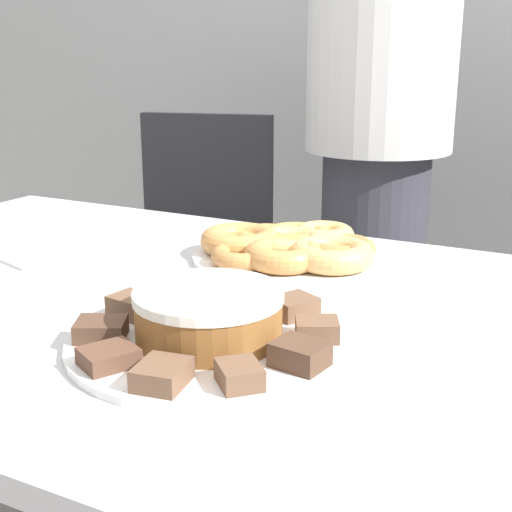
{
  "coord_description": "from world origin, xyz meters",
  "views": [
    {
      "loc": [
        0.48,
        -0.82,
        1.07
      ],
      "look_at": [
        0.03,
        0.05,
        0.78
      ],
      "focal_mm": 50.0,
      "sensor_mm": 36.0,
      "label": 1
    }
  ],
  "objects": [
    {
      "name": "lamington_7",
      "position": [
        0.12,
        -0.02,
        0.75
      ],
      "size": [
        0.07,
        0.07,
        0.03
      ],
      "rotation": [
        0.0,
        0.0,
        7.38
      ],
      "color": "brown",
      "rests_on": "plate_cake"
    },
    {
      "name": "person_standing",
      "position": [
        -0.06,
        0.88,
        0.87
      ],
      "size": [
        0.36,
        0.36,
        1.66
      ],
      "color": "#383842",
      "rests_on": "ground_plane"
    },
    {
      "name": "plate_cake",
      "position": [
        0.07,
        -0.13,
        0.73
      ],
      "size": [
        0.34,
        0.34,
        0.01
      ],
      "color": "white",
      "rests_on": "table"
    },
    {
      "name": "donut_8",
      "position": [
        -0.01,
        0.3,
        0.75
      ],
      "size": [
        0.12,
        0.12,
        0.03
      ],
      "color": "#D18E4C",
      "rests_on": "plate_donuts"
    },
    {
      "name": "donut_0",
      "position": [
        -0.0,
        0.24,
        0.75
      ],
      "size": [
        0.13,
        0.13,
        0.04
      ],
      "color": "#E5AD66",
      "rests_on": "plate_donuts"
    },
    {
      "name": "lamington_8",
      "position": [
        0.05,
        -0.01,
        0.75
      ],
      "size": [
        0.06,
        0.06,
        0.03
      ],
      "rotation": [
        0.0,
        0.0,
        8.01
      ],
      "color": "brown",
      "rests_on": "plate_cake"
    },
    {
      "name": "table",
      "position": [
        0.0,
        0.0,
        0.64
      ],
      "size": [
        1.58,
        0.89,
        0.72
      ],
      "color": "silver",
      "rests_on": "ground_plane"
    },
    {
      "name": "lamington_1",
      "position": [
        -0.05,
        -0.19,
        0.75
      ],
      "size": [
        0.08,
        0.07,
        0.02
      ],
      "rotation": [
        0.0,
        0.0,
        3.61
      ],
      "color": "#513828",
      "rests_on": "plate_cake"
    },
    {
      "name": "lamington_4",
      "position": [
        0.16,
        -0.23,
        0.75
      ],
      "size": [
        0.07,
        0.07,
        0.02
      ],
      "rotation": [
        0.0,
        0.0,
        5.5
      ],
      "color": "brown",
      "rests_on": "plate_cake"
    },
    {
      "name": "donut_2",
      "position": [
        -0.08,
        0.22,
        0.75
      ],
      "size": [
        0.14,
        0.14,
        0.04
      ],
      "color": "#D18E4C",
      "rests_on": "plate_donuts"
    },
    {
      "name": "lamington_5",
      "position": [
        0.19,
        -0.15,
        0.75
      ],
      "size": [
        0.06,
        0.06,
        0.03
      ],
      "rotation": [
        0.0,
        0.0,
        6.13
      ],
      "color": "#513828",
      "rests_on": "plate_cake"
    },
    {
      "name": "donut_1",
      "position": [
        -0.06,
        0.28,
        0.75
      ],
      "size": [
        0.11,
        0.11,
        0.03
      ],
      "color": "tan",
      "rests_on": "plate_donuts"
    },
    {
      "name": "lamington_9",
      "position": [
        -0.03,
        -0.04,
        0.75
      ],
      "size": [
        0.07,
        0.07,
        0.02
      ],
      "rotation": [
        0.0,
        0.0,
        8.64
      ],
      "color": "brown",
      "rests_on": "plate_cake"
    },
    {
      "name": "donut_3",
      "position": [
        -0.04,
        0.15,
        0.75
      ],
      "size": [
        0.1,
        0.1,
        0.03
      ],
      "color": "#C68447",
      "rests_on": "plate_donuts"
    },
    {
      "name": "frosted_cake",
      "position": [
        0.07,
        -0.13,
        0.76
      ],
      "size": [
        0.18,
        0.18,
        0.06
      ],
      "color": "brown",
      "rests_on": "plate_cake"
    },
    {
      "name": "donut_4",
      "position": [
        0.02,
        0.17,
        0.75
      ],
      "size": [
        0.13,
        0.13,
        0.04
      ],
      "color": "#D18E4C",
      "rests_on": "plate_donuts"
    },
    {
      "name": "office_chair_left",
      "position": [
        -0.57,
        0.84,
        0.42
      ],
      "size": [
        0.54,
        0.54,
        0.88
      ],
      "rotation": [
        0.0,
        0.0,
        0.26
      ],
      "color": "black",
      "rests_on": "ground_plane"
    },
    {
      "name": "donut_7",
      "position": [
        0.03,
        0.32,
        0.75
      ],
      "size": [
        0.11,
        0.11,
        0.04
      ],
      "color": "#E5AD66",
      "rests_on": "plate_donuts"
    },
    {
      "name": "lamington_0",
      "position": [
        -0.06,
        -0.11,
        0.75
      ],
      "size": [
        0.06,
        0.05,
        0.03
      ],
      "rotation": [
        0.0,
        0.0,
        2.99
      ],
      "color": "brown",
      "rests_on": "plate_cake"
    },
    {
      "name": "donut_6",
      "position": [
        0.09,
        0.26,
        0.75
      ],
      "size": [
        0.11,
        0.11,
        0.03
      ],
      "color": "#C68447",
      "rests_on": "plate_donuts"
    },
    {
      "name": "donut_5",
      "position": [
        0.09,
        0.21,
        0.75
      ],
      "size": [
        0.14,
        0.14,
        0.04
      ],
      "color": "#E5AD66",
      "rests_on": "plate_donuts"
    },
    {
      "name": "lamington_2",
      "position": [
        0.01,
        -0.25,
        0.74
      ],
      "size": [
        0.07,
        0.07,
        0.02
      ],
      "rotation": [
        0.0,
        0.0,
        4.24
      ],
      "color": "brown",
      "rests_on": "plate_cake"
    },
    {
      "name": "lamington_6",
      "position": [
        0.18,
        -0.07,
        0.75
      ],
      "size": [
        0.07,
        0.06,
        0.02
      ],
      "rotation": [
        0.0,
        0.0,
        6.76
      ],
      "color": "brown",
      "rests_on": "plate_cake"
    },
    {
      "name": "napkin",
      "position": [
        -0.41,
        0.05,
        0.73
      ],
      "size": [
        0.16,
        0.14,
        0.01
      ],
      "color": "white",
      "rests_on": "table"
    },
    {
      "name": "plate_donuts",
      "position": [
        -0.0,
        0.24,
        0.73
      ],
      "size": [
        0.33,
        0.33,
        0.01
      ],
      "color": "white",
      "rests_on": "table"
    },
    {
      "name": "lamington_3",
      "position": [
        0.09,
        -0.26,
        0.75
      ],
      "size": [
        0.06,
        0.07,
        0.02
      ],
      "rotation": [
        0.0,
        0.0,
        4.87
      ],
      "color": "brown",
      "rests_on": "plate_cake"
    }
  ]
}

